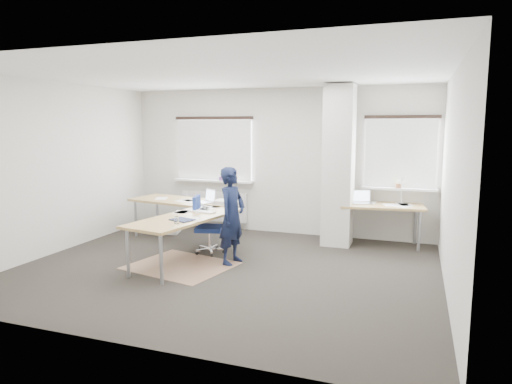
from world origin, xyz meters
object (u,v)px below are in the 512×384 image
(desk_main, at_px, (187,210))
(person, at_px, (232,216))
(task_chair, at_px, (208,237))
(desk_side, at_px, (382,207))

(desk_main, height_order, person, person)
(desk_main, distance_m, task_chair, 0.58)
(person, bearing_deg, task_chair, 67.10)
(desk_side, xyz_separation_m, task_chair, (-2.66, -1.46, -0.42))
(desk_main, xyz_separation_m, task_chair, (0.39, -0.04, -0.43))
(person, bearing_deg, desk_main, 76.35)
(desk_main, distance_m, person, 1.07)
(person, bearing_deg, desk_side, -38.93)
(desk_side, bearing_deg, task_chair, -158.56)
(task_chair, xyz_separation_m, person, (0.60, -0.38, 0.47))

